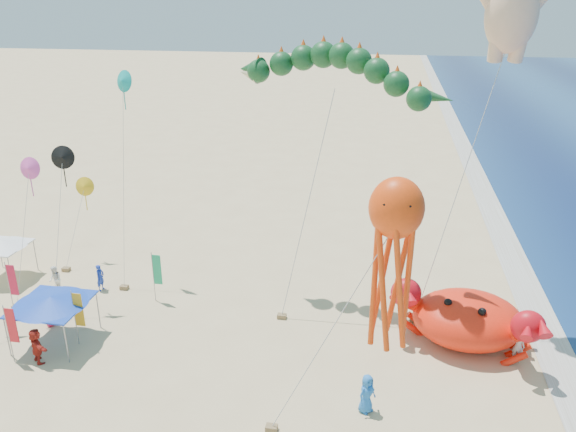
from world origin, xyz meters
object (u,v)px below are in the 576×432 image
(crab_inflatable, at_px, (468,318))
(canopy_blue, at_px, (51,301))
(canopy_white, at_px, (1,243))
(octopus_kite, at_px, (393,251))
(dragon_kite, at_px, (332,78))

(crab_inflatable, bearing_deg, canopy_blue, -170.16)
(canopy_white, bearing_deg, octopus_kite, -23.20)
(crab_inflatable, height_order, dragon_kite, dragon_kite)
(canopy_blue, bearing_deg, canopy_white, 140.02)
(dragon_kite, distance_m, octopus_kite, 12.70)
(octopus_kite, bearing_deg, crab_inflatable, 61.97)
(crab_inflatable, xyz_separation_m, dragon_kite, (-7.80, 3.30, 11.67))
(canopy_blue, height_order, canopy_white, same)
(crab_inflatable, bearing_deg, dragon_kite, 157.04)
(dragon_kite, height_order, canopy_blue, dragon_kite)
(crab_inflatable, relative_size, dragon_kite, 0.53)
(octopus_kite, relative_size, canopy_blue, 2.98)
(crab_inflatable, relative_size, canopy_blue, 2.01)
(crab_inflatable, height_order, octopus_kite, octopus_kite)
(octopus_kite, xyz_separation_m, canopy_white, (-24.25, 10.39, -6.26))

